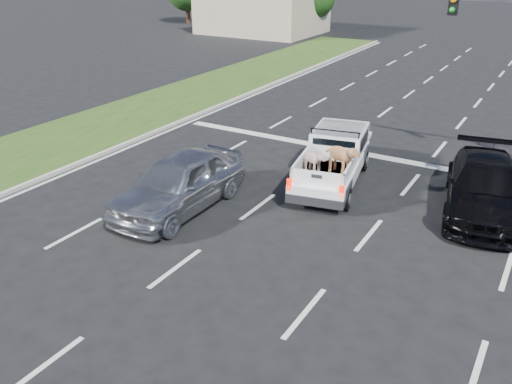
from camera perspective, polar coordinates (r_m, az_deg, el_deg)
ground at (r=12.61m, az=-2.12°, el=-10.17°), size 160.00×160.00×0.00m
road_markings at (r=17.79m, az=9.30°, el=0.34°), size 17.75×60.00×0.01m
grass_median_left at (r=23.70m, az=-18.08°, el=5.69°), size 5.00×60.00×0.10m
curb_left at (r=21.98m, az=-13.76°, el=4.84°), size 0.15×60.00×0.14m
building_left at (r=51.79m, az=0.69°, el=18.84°), size 10.00×8.00×4.40m
pickup_truck at (r=17.91m, az=8.18°, el=3.51°), size 2.63×5.07×1.81m
silver_sedan at (r=16.08m, az=-8.05°, el=1.01°), size 2.01×4.94×1.68m
black_coupe at (r=17.14m, az=22.93°, el=0.47°), size 3.06×5.56×1.53m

